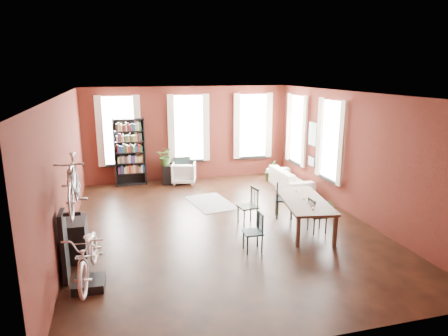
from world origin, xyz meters
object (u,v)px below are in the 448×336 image
object	(u,v)px
dining_chair_a	(253,232)
plant_stand	(167,175)
dining_table	(303,214)
white_armchair	(184,172)
console_table	(77,239)
dining_chair_d	(285,199)
bookshelf	(130,152)
cream_sofa	(289,175)
dining_chair_b	(248,206)
bicycle_floor	(87,231)
bike_trainer	(89,284)
dining_chair_c	(317,215)

from	to	relation	value
dining_chair_a	plant_stand	distance (m)	5.68
dining_table	white_armchair	xyz separation A→B (m)	(-2.10, 4.70, 0.03)
console_table	dining_chair_d	bearing A→B (deg)	11.72
dining_table	white_armchair	bearing A→B (deg)	123.47
console_table	bookshelf	bearing A→B (deg)	76.17
cream_sofa	plant_stand	size ratio (longest dim) A/B	3.26
dining_chair_d	white_armchair	bearing A→B (deg)	50.12
dining_chair_b	bicycle_floor	bearing A→B (deg)	-67.77
bike_trainer	bicycle_floor	distance (m)	0.99
console_table	white_armchair	bearing A→B (deg)	58.43
dining_chair_a	bike_trainer	size ratio (longest dim) A/B	1.58
dining_chair_d	console_table	size ratio (longest dim) A/B	1.22
bike_trainer	bicycle_floor	world-z (taller)	bicycle_floor
bike_trainer	white_armchair	bearing A→B (deg)	66.32
dining_chair_c	cream_sofa	size ratio (longest dim) A/B	0.39
dining_chair_b	white_armchair	world-z (taller)	dining_chair_b
dining_chair_d	cream_sofa	xyz separation A→B (m)	(1.25, 2.47, -0.08)
bicycle_floor	cream_sofa	bearing A→B (deg)	43.87
dining_chair_a	bike_trainer	distance (m)	3.33
cream_sofa	bike_trainer	bearing A→B (deg)	128.99
dining_chair_b	bookshelf	xyz separation A→B (m)	(-2.62, 4.41, 0.63)
dining_chair_c	bicycle_floor	bearing A→B (deg)	103.64
bookshelf	cream_sofa	size ratio (longest dim) A/B	1.06
white_armchair	console_table	world-z (taller)	console_table
dining_table	dining_chair_b	xyz separation A→B (m)	(-1.21, 0.60, 0.10)
white_armchair	bicycle_floor	distance (m)	6.77
dining_table	bike_trainer	world-z (taller)	dining_table
dining_chair_b	cream_sofa	bearing A→B (deg)	131.43
dining_chair_d	dining_chair_c	bearing A→B (deg)	-139.48
dining_chair_c	dining_chair_d	world-z (taller)	dining_chair_d
white_armchair	cream_sofa	xyz separation A→B (m)	(3.22, -1.39, 0.01)
cream_sofa	plant_stand	bearing A→B (deg)	69.38
white_armchair	console_table	distance (m)	5.74
dining_chair_d	bookshelf	distance (m)	5.61
dining_chair_b	bookshelf	world-z (taller)	bookshelf
dining_table	bicycle_floor	distance (m)	5.06
plant_stand	bicycle_floor	size ratio (longest dim) A/B	0.35
dining_chair_b	bicycle_floor	distance (m)	4.18
bookshelf	bicycle_floor	world-z (taller)	bookshelf
white_armchair	cream_sofa	world-z (taller)	cream_sofa
cream_sofa	console_table	bearing A→B (deg)	119.33
dining_chair_b	dining_chair_c	xyz separation A→B (m)	(1.43, -0.87, -0.06)
dining_table	dining_chair_b	bearing A→B (deg)	162.96
dining_chair_d	white_armchair	distance (m)	4.34
bookshelf	dining_chair_a	bearing A→B (deg)	-68.91
dining_chair_c	console_table	world-z (taller)	dining_chair_c
plant_stand	dining_chair_b	bearing A→B (deg)	-70.63
bookshelf	white_armchair	size ratio (longest dim) A/B	2.80
dining_chair_d	dining_chair_a	bearing A→B (deg)	162.34
dining_chair_b	plant_stand	distance (m)	4.38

